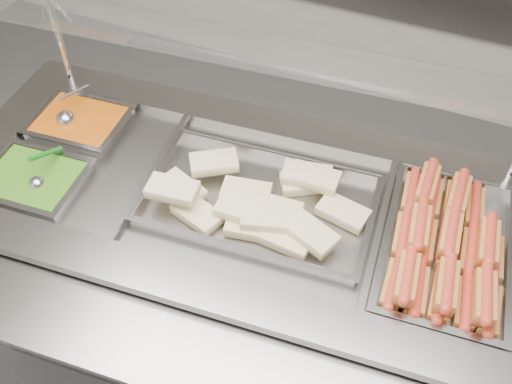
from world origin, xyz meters
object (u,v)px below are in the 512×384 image
at_px(steam_counter, 243,275).
at_px(pan_hotdogs, 444,253).
at_px(serving_spoon, 39,179).
at_px(sneeze_guard, 264,53).
at_px(ladle, 66,118).
at_px(pan_wraps, 259,203).

relative_size(steam_counter, pan_hotdogs, 3.37).
height_order(pan_hotdogs, serving_spoon, serving_spoon).
relative_size(sneeze_guard, ladle, 8.31).
distance_m(sneeze_guard, pan_hotdogs, 0.86).
xyz_separation_m(steam_counter, ladle, (-0.77, 0.07, 0.51)).
height_order(ladle, serving_spoon, serving_spoon).
relative_size(pan_wraps, serving_spoon, 3.94).
bearing_deg(serving_spoon, pan_hotdogs, 12.19).
xyz_separation_m(steam_counter, serving_spoon, (-0.66, -0.23, 0.51)).
bearing_deg(ladle, steam_counter, -5.50).
relative_size(steam_counter, sneeze_guard, 1.17).
bearing_deg(pan_hotdogs, sneeze_guard, 166.02).
height_order(steam_counter, pan_wraps, pan_wraps).
distance_m(sneeze_guard, ladle, 0.86).
bearing_deg(steam_counter, ladle, 174.50).
bearing_deg(serving_spoon, sneeze_guard, 36.22).
distance_m(pan_wraps, ladle, 0.84).
bearing_deg(pan_wraps, serving_spoon, -162.19).
relative_size(pan_wraps, ladle, 3.55).
bearing_deg(ladle, sneeze_guard, 12.61).
xyz_separation_m(steam_counter, sneeze_guard, (-0.02, 0.24, 0.90)).
distance_m(pan_hotdogs, ladle, 1.46).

